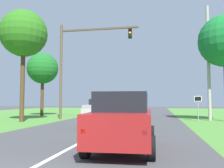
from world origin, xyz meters
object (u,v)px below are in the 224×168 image
(red_suv_near, at_px, (123,120))
(extra_tree_1, at_px, (43,69))
(keep_moving_sign, at_px, (198,104))
(utility_pole_right, at_px, (209,62))
(pickup_truck_lead, at_px, (105,112))
(traffic_light, at_px, (79,57))
(extra_tree_2, at_px, (24,34))

(red_suv_near, relative_size, extra_tree_1, 0.64)
(keep_moving_sign, bearing_deg, utility_pole_right, 37.53)
(red_suv_near, distance_m, extra_tree_1, 21.75)
(red_suv_near, bearing_deg, keep_moving_sign, 70.96)
(pickup_truck_lead, distance_m, extra_tree_1, 15.08)
(traffic_light, bearing_deg, pickup_truck_lead, -57.24)
(pickup_truck_lead, xyz_separation_m, traffic_light, (-3.83, 5.96, 4.86))
(traffic_light, distance_m, extra_tree_2, 5.17)
(red_suv_near, distance_m, utility_pole_right, 15.58)
(red_suv_near, height_order, extra_tree_2, extra_tree_2)
(extra_tree_1, bearing_deg, traffic_light, -38.09)
(pickup_truck_lead, distance_m, utility_pole_right, 11.21)
(keep_moving_sign, relative_size, utility_pole_right, 0.22)
(utility_pole_right, relative_size, extra_tree_2, 1.09)
(pickup_truck_lead, xyz_separation_m, keep_moving_sign, (6.70, 6.06, 0.49))
(red_suv_near, relative_size, extra_tree_2, 0.50)
(keep_moving_sign, bearing_deg, traffic_light, -179.44)
(red_suv_near, distance_m, traffic_light, 15.10)
(red_suv_near, xyz_separation_m, pickup_truck_lead, (-2.18, 7.05, -0.09))
(traffic_light, distance_m, extra_tree_1, 7.53)
(pickup_truck_lead, height_order, utility_pole_right, utility_pole_right)
(utility_pole_right, bearing_deg, keep_moving_sign, -142.47)
(keep_moving_sign, distance_m, utility_pole_right, 3.91)
(traffic_light, relative_size, utility_pole_right, 0.88)
(red_suv_near, bearing_deg, extra_tree_1, 124.06)
(keep_moving_sign, height_order, extra_tree_2, extra_tree_2)
(red_suv_near, height_order, traffic_light, traffic_light)
(pickup_truck_lead, bearing_deg, traffic_light, 122.76)
(extra_tree_1, relative_size, extra_tree_2, 0.78)
(traffic_light, xyz_separation_m, extra_tree_1, (-5.92, 4.64, -0.36))
(red_suv_near, xyz_separation_m, keep_moving_sign, (4.52, 13.11, 0.39))
(extra_tree_1, bearing_deg, utility_pole_right, -11.87)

